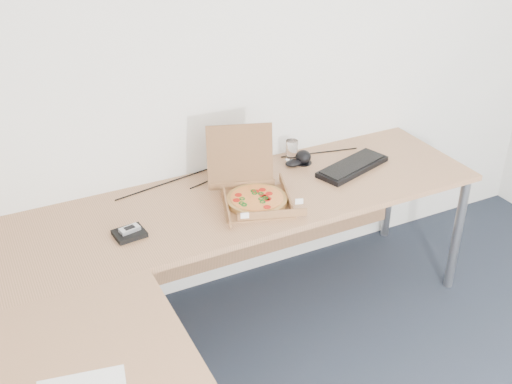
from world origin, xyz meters
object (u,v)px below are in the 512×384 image
drinking_glass (292,150)px  wallet (129,234)px  pizza_box (255,195)px  keyboard (352,167)px  desk (208,270)px

drinking_glass → wallet: drinking_glass is taller
pizza_box → drinking_glass: (0.38, 0.32, 0.02)m
drinking_glass → wallet: size_ratio=0.86×
drinking_glass → keyboard: size_ratio=0.27×
pizza_box → keyboard: (0.61, 0.08, -0.03)m
pizza_box → wallet: 0.62m
desk → wallet: bearing=122.9°
desk → keyboard: 1.11m
keyboard → wallet: 1.24m
desk → keyboard: bearing=23.6°
drinking_glass → keyboard: 0.34m
desk → drinking_glass: 1.04m
keyboard → wallet: size_ratio=3.25×
desk → drinking_glass: (0.78, 0.68, 0.09)m
drinking_glass → pizza_box: bearing=-140.2°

